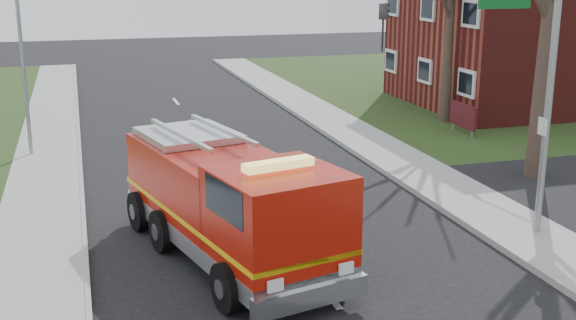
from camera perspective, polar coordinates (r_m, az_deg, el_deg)
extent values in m
plane|color=black|center=(16.33, 2.85, -10.18)|extent=(120.00, 120.00, 0.00)
cube|color=gray|center=(19.11, 20.85, -7.10)|extent=(2.40, 80.00, 0.15)
cube|color=maroon|center=(40.04, 20.68, 9.16)|extent=(15.00, 10.00, 7.00)
cube|color=silver|center=(36.22, 10.77, 6.93)|extent=(0.12, 1.40, 1.20)
cube|color=#441015|center=(31.19, 13.66, 3.43)|extent=(0.12, 2.00, 1.00)
cylinder|color=gray|center=(30.61, 14.35, 2.31)|extent=(0.08, 0.08, 0.90)
cylinder|color=gray|center=(31.96, 12.91, 2.93)|extent=(0.08, 0.08, 0.90)
cone|color=#32241D|center=(33.06, 12.73, 11.74)|extent=(0.56, 0.56, 10.50)
cylinder|color=gray|center=(19.52, 19.85, 3.66)|extent=(0.18, 0.18, 6.80)
cube|color=#0C591E|center=(18.36, 16.74, 11.92)|extent=(1.40, 0.06, 0.35)
imported|color=black|center=(16.89, 7.66, 12.19)|extent=(0.22, 0.18, 1.10)
cylinder|color=gray|center=(28.20, -20.21, 7.10)|extent=(0.14, 0.14, 7.00)
cube|color=#A41307|center=(18.58, -6.37, -2.07)|extent=(3.67, 5.54, 2.05)
cube|color=#A41307|center=(15.37, -0.75, -5.10)|extent=(3.07, 3.07, 2.35)
cube|color=#B7BABF|center=(17.83, -4.76, -5.59)|extent=(4.29, 8.01, 0.44)
cube|color=#E5B20C|center=(17.65, -4.80, -3.96)|extent=(4.30, 8.02, 0.12)
cube|color=black|center=(14.25, 1.36, -3.62)|extent=(2.20, 0.63, 0.83)
cube|color=#E5D866|center=(14.97, -0.77, -0.35)|extent=(1.60, 0.70, 0.18)
cylinder|color=black|center=(15.19, -4.80, -10.00)|extent=(0.59, 1.13, 1.08)
cylinder|color=black|center=(16.32, 3.37, -8.13)|extent=(0.59, 1.13, 1.08)
cylinder|color=black|center=(20.02, -11.67, -3.96)|extent=(0.59, 1.13, 1.08)
cylinder|color=black|center=(20.90, -5.06, -2.89)|extent=(0.59, 1.13, 1.08)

